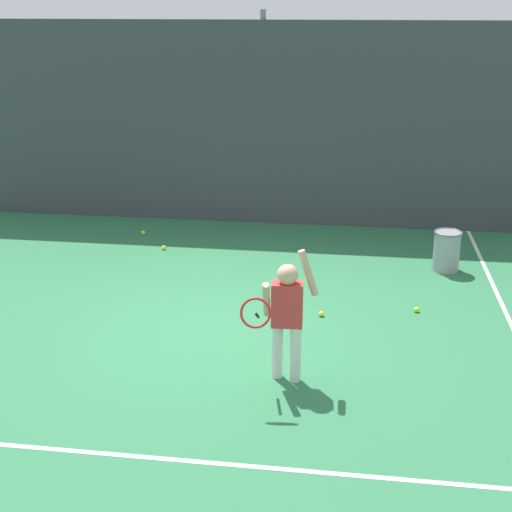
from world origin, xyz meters
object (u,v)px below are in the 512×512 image
object	(u,v)px
tennis_ball_0	(321,314)
tennis_ball_2	(164,248)
tennis_ball_3	(417,310)
tennis_ball_1	(459,239)
ball_hopper	(447,250)
tennis_ball_4	(143,233)
tennis_player	(286,312)

from	to	relation	value
tennis_ball_0	tennis_ball_2	distance (m)	3.22
tennis_ball_0	tennis_ball_3	world-z (taller)	same
tennis_ball_1	tennis_ball_2	xyz separation A→B (m)	(-4.44, -1.01, 0.00)
tennis_ball_1	ball_hopper	bearing A→B (deg)	-105.14
tennis_ball_4	ball_hopper	bearing A→B (deg)	-11.62
tennis_ball_1	tennis_ball_4	distance (m)	4.97
tennis_player	tennis_ball_2	size ratio (longest dim) A/B	20.46
tennis_ball_0	tennis_ball_2	bearing A→B (deg)	140.16
tennis_ball_1	tennis_ball_3	xyz separation A→B (m)	(-0.84, -2.80, 0.00)
ball_hopper	tennis_ball_0	xyz separation A→B (m)	(-1.62, -1.78, -0.26)
ball_hopper	tennis_ball_4	bearing A→B (deg)	168.38
tennis_ball_2	tennis_ball_0	bearing A→B (deg)	-39.84
ball_hopper	tennis_ball_1	xyz separation A→B (m)	(0.35, 1.30, -0.26)
tennis_player	tennis_ball_1	bearing A→B (deg)	60.62
tennis_ball_0	tennis_ball_3	distance (m)	1.16
tennis_ball_2	tennis_ball_3	size ratio (longest dim) A/B	1.00
tennis_player	tennis_ball_4	xyz separation A→B (m)	(-2.71, 4.26, -0.69)
tennis_ball_0	tennis_ball_1	bearing A→B (deg)	57.36
tennis_player	tennis_ball_4	world-z (taller)	tennis_player
ball_hopper	tennis_ball_3	bearing A→B (deg)	-108.20
tennis_ball_1	tennis_player	bearing A→B (deg)	-116.00
tennis_ball_2	ball_hopper	bearing A→B (deg)	-4.00
ball_hopper	tennis_ball_4	world-z (taller)	ball_hopper
tennis_ball_3	tennis_ball_0	bearing A→B (deg)	-166.01
tennis_ball_1	tennis_ball_2	distance (m)	4.56
tennis_ball_2	tennis_ball_4	distance (m)	0.84
tennis_ball_0	tennis_ball_1	world-z (taller)	same
tennis_player	tennis_ball_1	distance (m)	5.18
tennis_ball_2	tennis_ball_3	world-z (taller)	same
tennis_ball_4	tennis_ball_3	bearing A→B (deg)	-30.69
tennis_ball_3	tennis_player	bearing A→B (deg)	-127.74
tennis_ball_0	tennis_ball_3	bearing A→B (deg)	13.99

